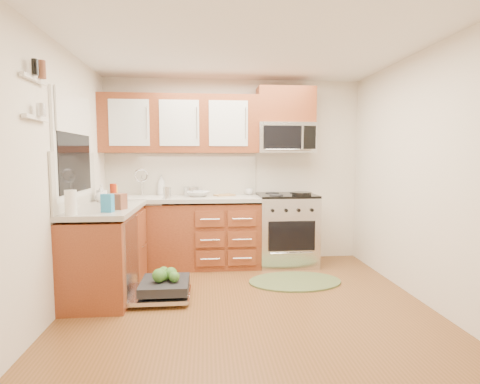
{
  "coord_description": "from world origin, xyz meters",
  "views": [
    {
      "loc": [
        -0.39,
        -3.46,
        1.45
      ],
      "look_at": [
        -0.0,
        0.85,
        1.04
      ],
      "focal_mm": 28.0,
      "sensor_mm": 36.0,
      "label": 1
    }
  ],
  "objects": [
    {
      "name": "cup",
      "position": [
        0.2,
        1.65,
        0.97
      ],
      "size": [
        0.14,
        0.14,
        0.08
      ],
      "primitive_type": "imported",
      "rotation": [
        0.0,
        0.0,
        -0.33
      ],
      "color": "#999999",
      "rests_on": "countertop_back"
    },
    {
      "name": "backsplash_back",
      "position": [
        -0.73,
        1.74,
        1.21
      ],
      "size": [
        2.05,
        0.02,
        0.57
      ],
      "primitive_type": "cube",
      "color": "beige",
      "rests_on": "ground"
    },
    {
      "name": "shelf_upper",
      "position": [
        -1.72,
        -0.35,
        2.05
      ],
      "size": [
        0.04,
        0.4,
        0.03
      ],
      "primitive_type": "cube",
      "color": "white",
      "rests_on": "ground"
    },
    {
      "name": "ceiling",
      "position": [
        0.0,
        0.0,
        2.5
      ],
      "size": [
        3.5,
        3.5,
        0.0
      ],
      "primitive_type": "plane",
      "rotation": [
        3.14,
        0.0,
        0.0
      ],
      "color": "white",
      "rests_on": "ground"
    },
    {
      "name": "wall_back",
      "position": [
        0.0,
        1.75,
        1.25
      ],
      "size": [
        3.5,
        0.04,
        2.5
      ],
      "primitive_type": "cube",
      "color": "silver",
      "rests_on": "ground"
    },
    {
      "name": "base_cabinet_left",
      "position": [
        -1.45,
        0.52,
        0.42
      ],
      "size": [
        0.6,
        1.25,
        0.85
      ],
      "primitive_type": "cube",
      "color": "maroon",
      "rests_on": "ground"
    },
    {
      "name": "bowl_a",
      "position": [
        -0.5,
        1.47,
        0.96
      ],
      "size": [
        0.36,
        0.36,
        0.07
      ],
      "primitive_type": "imported",
      "rotation": [
        0.0,
        0.0,
        -0.35
      ],
      "color": "#999999",
      "rests_on": "countertop_back"
    },
    {
      "name": "cutting_board",
      "position": [
        -0.15,
        1.55,
        0.93
      ],
      "size": [
        0.3,
        0.26,
        0.02
      ],
      "primitive_type": "cube",
      "rotation": [
        0.0,
        0.0,
        0.44
      ],
      "color": "#AE884F",
      "rests_on": "countertop_back"
    },
    {
      "name": "paper_towel_roll",
      "position": [
        -1.6,
        -0.02,
        1.04
      ],
      "size": [
        0.13,
        0.13,
        0.23
      ],
      "primitive_type": "cylinder",
      "rotation": [
        0.0,
        0.0,
        -0.3
      ],
      "color": "white",
      "rests_on": "countertop_left"
    },
    {
      "name": "red_bottle",
      "position": [
        -1.34,
        0.45,
        1.05
      ],
      "size": [
        0.07,
        0.07,
        0.25
      ],
      "primitive_type": "cylinder",
      "rotation": [
        0.0,
        0.0,
        -0.14
      ],
      "color": "#A3270D",
      "rests_on": "countertop_left"
    },
    {
      "name": "shelf_lower",
      "position": [
        -1.72,
        -0.35,
        1.75
      ],
      "size": [
        0.04,
        0.4,
        0.03
      ],
      "primitive_type": "cube",
      "color": "white",
      "rests_on": "ground"
    },
    {
      "name": "floor",
      "position": [
        0.0,
        0.0,
        0.0
      ],
      "size": [
        3.5,
        3.5,
        0.0
      ],
      "primitive_type": "plane",
      "color": "brown",
      "rests_on": "ground"
    },
    {
      "name": "mustard_bottle",
      "position": [
        -1.39,
        0.71,
        1.03
      ],
      "size": [
        0.08,
        0.08,
        0.21
      ],
      "primitive_type": "cylinder",
      "rotation": [
        0.0,
        0.0,
        -0.21
      ],
      "color": "gold",
      "rests_on": "countertop_left"
    },
    {
      "name": "range",
      "position": [
        0.68,
        1.43,
        0.47
      ],
      "size": [
        0.76,
        0.64,
        0.95
      ],
      "primitive_type": null,
      "color": "silver",
      "rests_on": "ground"
    },
    {
      "name": "window",
      "position": [
        -1.74,
        0.5,
        1.55
      ],
      "size": [
        0.03,
        1.05,
        1.05
      ],
      "primitive_type": null,
      "color": "white",
      "rests_on": "ground"
    },
    {
      "name": "canister",
      "position": [
        -0.88,
        1.25,
        1.0
      ],
      "size": [
        0.11,
        0.11,
        0.15
      ],
      "primitive_type": "cylinder",
      "rotation": [
        0.0,
        0.0,
        -0.18
      ],
      "color": "silver",
      "rests_on": "countertop_back"
    },
    {
      "name": "window_blind",
      "position": [
        -1.71,
        0.5,
        1.88
      ],
      "size": [
        0.02,
        0.96,
        0.4
      ],
      "primitive_type": "cube",
      "color": "white",
      "rests_on": "ground"
    },
    {
      "name": "wall_left",
      "position": [
        -1.75,
        0.0,
        1.25
      ],
      "size": [
        0.04,
        3.5,
        2.5
      ],
      "primitive_type": "cube",
      "color": "silver",
      "rests_on": "ground"
    },
    {
      "name": "stock_pot",
      "position": [
        -0.59,
        1.58,
        0.99
      ],
      "size": [
        0.22,
        0.22,
        0.12
      ],
      "primitive_type": "cylinder",
      "rotation": [
        0.0,
        0.0,
        -0.06
      ],
      "color": "silver",
      "rests_on": "countertop_back"
    },
    {
      "name": "cabinet_over_mw",
      "position": [
        0.68,
        1.57,
        2.13
      ],
      "size": [
        0.76,
        0.35,
        0.47
      ],
      "primitive_type": "cube",
      "color": "maroon",
      "rests_on": "ground"
    },
    {
      "name": "base_cabinet_back",
      "position": [
        -0.73,
        1.45,
        0.42
      ],
      "size": [
        2.05,
        0.6,
        0.85
      ],
      "primitive_type": "cube",
      "color": "maroon",
      "rests_on": "ground"
    },
    {
      "name": "microwave",
      "position": [
        0.68,
        1.55,
        1.7
      ],
      "size": [
        0.76,
        0.38,
        0.4
      ],
      "primitive_type": null,
      "color": "silver",
      "rests_on": "ground"
    },
    {
      "name": "soap_bottle_a",
      "position": [
        -1.0,
        1.68,
        1.07
      ],
      "size": [
        0.14,
        0.14,
        0.28
      ],
      "primitive_type": "imported",
      "rotation": [
        0.0,
        0.0,
        0.35
      ],
      "color": "#999999",
      "rests_on": "countertop_back"
    },
    {
      "name": "countertop_left",
      "position": [
        -1.44,
        0.53,
        0.9
      ],
      "size": [
        0.64,
        1.27,
        0.05
      ],
      "primitive_type": "cube",
      "color": "#BAB5AA",
      "rests_on": "base_cabinet_left"
    },
    {
      "name": "backsplash_left",
      "position": [
        -1.74,
        0.52,
        1.21
      ],
      "size": [
        0.02,
        1.25,
        0.57
      ],
      "primitive_type": "cube",
      "color": "beige",
      "rests_on": "ground"
    },
    {
      "name": "wall_front",
      "position": [
        0.0,
        -1.75,
        1.25
      ],
      "size": [
        3.5,
        0.04,
        2.5
      ],
      "primitive_type": "cube",
      "color": "silver",
      "rests_on": "ground"
    },
    {
      "name": "countertop_back",
      "position": [
        -0.72,
        1.44,
        0.9
      ],
      "size": [
        2.07,
        0.64,
        0.05
      ],
      "primitive_type": "cube",
      "color": "#BAB5AA",
      "rests_on": "base_cabinet_back"
    },
    {
      "name": "sink",
      "position": [
        -1.25,
        1.42,
        0.8
      ],
      "size": [
        0.62,
        0.5,
        0.26
      ],
      "primitive_type": null,
      "color": "white",
      "rests_on": "ground"
    },
    {
      "name": "wooden_box",
      "position": [
        -1.28,
        0.34,
        1.0
      ],
      "size": [
        0.19,
        0.17,
        0.16
      ],
      "primitive_type": "cube",
      "rotation": [
        0.0,
        0.0,
        -0.41
      ],
      "color": "brown",
      "rests_on": "countertop_left"
    },
    {
      "name": "upper_cabinets",
      "position": [
        -0.73,
        1.57,
        1.88
      ],
      "size": [
        2.05,
        0.35,
        0.75
      ],
      "primitive_type": null,
      "color": "maroon",
      "rests_on": "ground"
    },
    {
      "name": "bowl_b",
      "position": [
        -0.55,
        1.6,
        0.96
      ],
      "size": [
        0.27,
        0.27,
        0.08
      ],
      "primitive_type": "imported",
      "rotation": [
        0.0,
        0.0,
        0.09
      ],
      "color": "#999999",
      "rests_on": "countertop_back"
    },
    {
      "name": "rug",
      "position": [
        0.62,
        0.67,
        0.01
      ],
      "size": [
        1.2,
        0.92,
        0.02
      ],
      "primitive_type": null,
      "rotation": [
        0.0,
        0.0,
        0.22
      ],
      "color": "#617241",
      "rests_on": "ground"
    },
    {
      "name": "skillet",
      "position": [
        0.82,
        1.2,
        0.97
      ],
      "size": [
        0.32,
        0.32,
        0.05
      ],
      "primitive_type": "cylinder",
      "rotation": [
        0.0,
        0.0,
        -0.36
      ],
      "color": "black",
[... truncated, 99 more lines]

